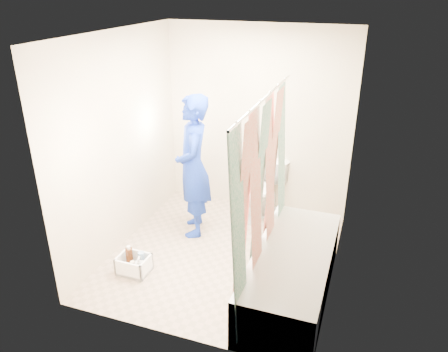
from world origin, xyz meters
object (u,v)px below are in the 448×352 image
(toilet, at_px, (260,190))
(plumber, at_px, (193,167))
(bathtub, at_px, (292,272))
(cleaning_caddy, at_px, (135,265))

(toilet, distance_m, plumber, 1.05)
(bathtub, relative_size, toilet, 2.40)
(cleaning_caddy, bearing_deg, plumber, 76.06)
(bathtub, distance_m, cleaning_caddy, 1.65)
(cleaning_caddy, bearing_deg, bathtub, 7.52)
(bathtub, relative_size, plumber, 1.02)
(toilet, distance_m, cleaning_caddy, 1.92)
(toilet, bearing_deg, plumber, -112.94)
(toilet, xyz_separation_m, plumber, (-0.65, -0.66, 0.49))
(plumber, bearing_deg, toilet, 111.90)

